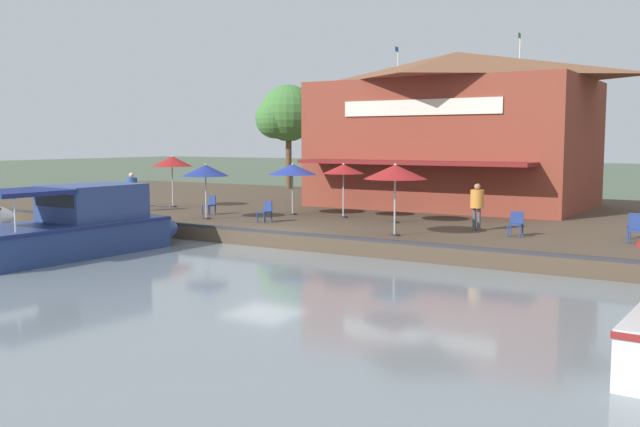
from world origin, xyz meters
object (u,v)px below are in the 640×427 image
patio_umbrella_mid_patio_left (206,170)px  cafe_chair_facing_river (118,198)px  tree_upstream_bank (285,115)px  patio_umbrella_mid_patio_right (172,161)px  cafe_chair_far_corner_seat (266,210)px  person_near_entrance (477,201)px  patio_umbrella_back_row (395,172)px  motorboat_mid_row (85,227)px  cafe_chair_beside_entrance (635,225)px  patio_umbrella_far_corner (395,171)px  waterfront_restaurant (455,128)px  patio_umbrella_by_entrance (343,169)px  patio_umbrella_near_quay_edge (292,169)px  cafe_chair_back_row_seat (210,204)px  cafe_chair_mid_patio (516,223)px  person_at_quay_edge (132,187)px  cafe_chair_under_first_umbrella (636,229)px

patio_umbrella_mid_patio_left → cafe_chair_facing_river: (-1.46, -6.86, -1.55)m
tree_upstream_bank → cafe_chair_facing_river: bearing=3.8°
patio_umbrella_mid_patio_right → cafe_chair_far_corner_seat: 8.54m
person_near_entrance → tree_upstream_bank: bearing=-128.6°
patio_umbrella_back_row → motorboat_mid_row: 10.74m
cafe_chair_beside_entrance → motorboat_mid_row: (9.45, -15.94, -0.14)m
patio_umbrella_back_row → patio_umbrella_far_corner: bearing=-154.1°
patio_umbrella_back_row → person_near_entrance: patio_umbrella_back_row is taller
waterfront_restaurant → motorboat_mid_row: (17.95, -6.22, -3.55)m
patio_umbrella_by_entrance → person_near_entrance: patio_umbrella_by_entrance is taller
patio_umbrella_near_quay_edge → motorboat_mid_row: size_ratio=0.28×
cafe_chair_facing_river → person_near_entrance: person_near_entrance is taller
cafe_chair_back_row_seat → cafe_chair_far_corner_seat: 4.00m
patio_umbrella_mid_patio_left → cafe_chair_far_corner_seat: bearing=96.9°
patio_umbrella_back_row → person_near_entrance: size_ratio=1.45×
patio_umbrella_by_entrance → cafe_chair_beside_entrance: bearing=87.3°
cafe_chair_mid_patio → person_near_entrance: person_near_entrance is taller
cafe_chair_facing_river → person_near_entrance: (-0.76, 17.82, 0.60)m
patio_umbrella_near_quay_edge → cafe_chair_back_row_seat: size_ratio=2.68×
cafe_chair_back_row_seat → tree_upstream_bank: (-15.89, -6.91, 4.53)m
cafe_chair_mid_patio → motorboat_mid_row: 14.71m
patio_umbrella_back_row → tree_upstream_bank: (-17.94, -16.95, 2.80)m
cafe_chair_far_corner_seat → motorboat_mid_row: 7.34m
motorboat_mid_row → patio_umbrella_far_corner: bearing=143.1°
patio_umbrella_far_corner → person_at_quay_edge: bearing=-79.6°
patio_umbrella_far_corner → motorboat_mid_row: (9.41, -7.07, -1.74)m
patio_umbrella_by_entrance → cafe_chair_under_first_umbrella: patio_umbrella_by_entrance is taller
cafe_chair_back_row_seat → patio_umbrella_far_corner: bearing=99.9°
patio_umbrella_far_corner → tree_upstream_bank: (-14.44, -15.25, 2.93)m
cafe_chair_back_row_seat → cafe_chair_facing_river: bearing=-90.4°
patio_umbrella_far_corner → tree_upstream_bank: size_ratio=0.33×
cafe_chair_far_corner_seat → patio_umbrella_mid_patio_left: bearing=-83.1°
patio_umbrella_far_corner → patio_umbrella_back_row: patio_umbrella_back_row is taller
patio_umbrella_by_entrance → motorboat_mid_row: patio_umbrella_by_entrance is taller
cafe_chair_mid_patio → cafe_chair_under_first_umbrella: bearing=95.8°
waterfront_restaurant → cafe_chair_beside_entrance: waterfront_restaurant is taller
patio_umbrella_mid_patio_right → person_at_quay_edge: bearing=-0.5°
cafe_chair_mid_patio → person_near_entrance: size_ratio=0.49×
cafe_chair_far_corner_seat → cafe_chair_mid_patio: (-1.05, 9.81, 0.00)m
patio_umbrella_by_entrance → cafe_chair_facing_river: patio_umbrella_by_entrance is taller
person_at_quay_edge → motorboat_mid_row: size_ratio=0.22×
patio_umbrella_mid_patio_left → patio_umbrella_near_quay_edge: (-3.32, 2.12, -0.03)m
patio_umbrella_by_entrance → cafe_chair_beside_entrance: 11.69m
person_at_quay_edge → tree_upstream_bank: 17.39m
waterfront_restaurant → patio_umbrella_back_row: bearing=12.0°
cafe_chair_under_first_umbrella → patio_umbrella_by_entrance: bearing=-98.2°
patio_umbrella_far_corner → patio_umbrella_mid_patio_right: 12.32m
patio_umbrella_mid_patio_left → person_at_quay_edge: (-0.61, -5.01, -0.89)m
tree_upstream_bank → patio_umbrella_by_entrance: bearing=42.2°
cafe_chair_mid_patio → tree_upstream_bank: (-15.92, -20.57, 4.53)m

